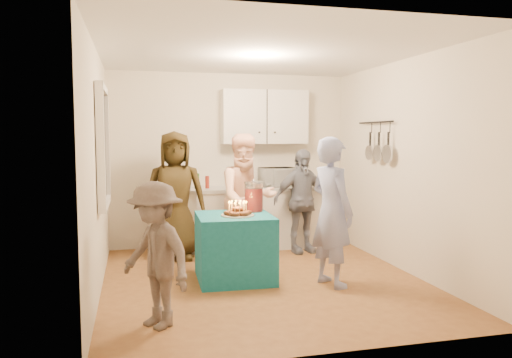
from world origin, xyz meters
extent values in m
plane|color=brown|center=(0.00, 0.00, 0.00)|extent=(4.00, 4.00, 0.00)
plane|color=white|center=(0.00, 0.00, 2.60)|extent=(4.00, 4.00, 0.00)
plane|color=silver|center=(0.00, 2.00, 1.30)|extent=(3.60, 3.60, 0.00)
plane|color=silver|center=(-1.80, 0.00, 1.30)|extent=(4.00, 4.00, 0.00)
plane|color=silver|center=(1.80, 0.00, 1.30)|extent=(4.00, 4.00, 0.00)
cube|color=black|center=(-1.77, 0.30, 1.55)|extent=(0.04, 1.00, 1.20)
cube|color=white|center=(0.20, 1.70, 0.43)|extent=(2.20, 0.58, 0.86)
cube|color=beige|center=(0.20, 1.70, 0.89)|extent=(2.24, 0.62, 0.05)
cube|color=white|center=(0.50, 1.85, 1.95)|extent=(1.30, 0.30, 0.80)
cube|color=black|center=(1.72, 0.70, 1.60)|extent=(0.12, 1.00, 0.60)
imported|color=white|center=(0.66, 1.70, 1.05)|extent=(0.54, 0.40, 0.28)
cube|color=#116376|center=(-0.31, 0.12, 0.38)|extent=(0.88, 0.88, 0.76)
cylinder|color=red|center=(-0.03, 0.33, 0.93)|extent=(0.22, 0.22, 0.34)
imported|color=#95A1D8|center=(0.69, -0.35, 0.83)|extent=(0.57, 0.70, 1.66)
imported|color=#533F17|center=(-0.90, 1.29, 0.87)|extent=(0.88, 0.60, 1.73)
imported|color=#FFA185|center=(-0.01, 0.80, 0.85)|extent=(0.92, 0.77, 1.70)
imported|color=black|center=(0.88, 1.24, 0.74)|extent=(0.92, 0.51, 1.48)
imported|color=#4D413E|center=(-1.26, -1.13, 0.64)|extent=(0.87, 0.95, 1.28)
camera|label=1|loc=(-1.43, -5.46, 1.67)|focal=35.00mm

